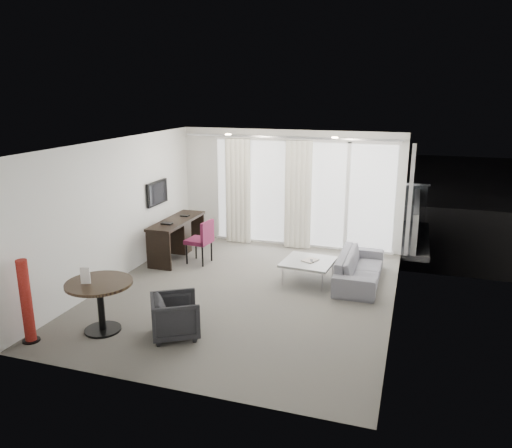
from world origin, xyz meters
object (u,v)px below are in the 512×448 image
(round_table, at_px, (101,307))
(sofa, at_px, (360,268))
(red_lamp, at_px, (26,301))
(rattan_chair_a, at_px, (351,216))
(desk_chair, at_px, (199,241))
(coffee_table, at_px, (308,271))
(tub_armchair, at_px, (175,316))
(rattan_chair_b, at_px, (359,220))
(desk, at_px, (177,238))

(round_table, distance_m, sofa, 4.60)
(red_lamp, relative_size, rattan_chair_a, 1.43)
(desk_chair, xyz_separation_m, rattan_chair_a, (2.67, 3.13, -0.03))
(rattan_chair_a, bearing_deg, sofa, -103.09)
(rattan_chair_a, bearing_deg, desk_chair, -153.88)
(desk_chair, bearing_deg, coffee_table, -2.27)
(tub_armchair, distance_m, rattan_chair_b, 6.12)
(coffee_table, distance_m, sofa, 0.95)
(round_table, distance_m, rattan_chair_a, 6.91)
(desk_chair, bearing_deg, tub_armchair, -65.97)
(red_lamp, bearing_deg, tub_armchair, 22.54)
(red_lamp, height_order, tub_armchair, red_lamp)
(rattan_chair_a, distance_m, rattan_chair_b, 0.39)
(rattan_chair_a, xyz_separation_m, rattan_chair_b, (0.23, -0.32, 0.01))
(desk_chair, bearing_deg, desk, 168.29)
(red_lamp, relative_size, tub_armchair, 1.81)
(rattan_chair_b, bearing_deg, round_table, -120.73)
(coffee_table, bearing_deg, desk_chair, 171.84)
(desk, bearing_deg, coffee_table, -10.08)
(desk, bearing_deg, rattan_chair_b, 37.05)
(desk, xyz_separation_m, desk_chair, (0.58, -0.18, 0.05))
(desk, relative_size, tub_armchair, 2.58)
(rattan_chair_b, bearing_deg, red_lamp, -123.97)
(tub_armchair, bearing_deg, rattan_chair_b, -49.52)
(desk_chair, relative_size, coffee_table, 1.01)
(desk, relative_size, desk_chair, 1.92)
(desk, distance_m, rattan_chair_a, 4.39)
(desk, distance_m, rattan_chair_b, 4.36)
(desk_chair, relative_size, red_lamp, 0.74)
(desk, relative_size, sofa, 0.92)
(desk, xyz_separation_m, red_lamp, (-0.32, -3.96, 0.20))
(tub_armchair, bearing_deg, desk_chair, -13.06)
(desk, height_order, sofa, desk)
(tub_armchair, bearing_deg, desk, -5.05)
(tub_armchair, distance_m, rattan_chair_a, 6.35)
(desk, height_order, round_table, desk)
(desk_chair, xyz_separation_m, round_table, (-0.12, -3.19, -0.07))
(red_lamp, distance_m, sofa, 5.58)
(coffee_table, relative_size, sofa, 0.47)
(desk_chair, height_order, red_lamp, red_lamp)
(desk_chair, bearing_deg, rattan_chair_b, 49.98)
(round_table, bearing_deg, rattan_chair_b, 63.23)
(desk, distance_m, coffee_table, 2.98)
(desk_chair, distance_m, sofa, 3.26)
(desk_chair, bearing_deg, round_table, -86.35)
(desk_chair, distance_m, tub_armchair, 3.15)
(round_table, bearing_deg, tub_armchair, 9.90)
(desk, xyz_separation_m, rattan_chair_a, (3.25, 2.95, 0.02))
(round_table, distance_m, tub_armchair, 1.13)
(desk_chair, distance_m, round_table, 3.19)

